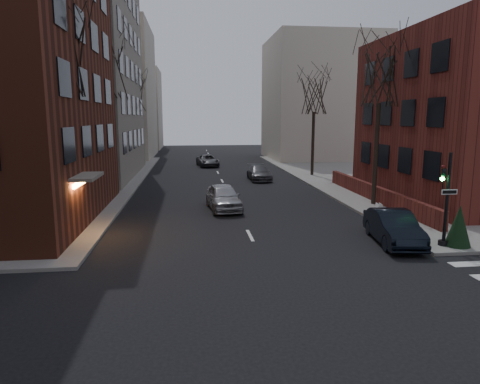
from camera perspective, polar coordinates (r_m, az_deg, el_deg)
name	(u,v)px	position (r m, az deg, el deg)	size (l,w,h in m)	color
building_left_tan	(25,21)	(44.79, -26.70, 19.74)	(18.00, 18.00, 28.00)	gray
low_wall_right	(374,193)	(29.65, 17.49, -0.13)	(0.35, 16.00, 1.00)	maroon
building_distant_la	(101,92)	(63.91, -18.10, 12.50)	(14.00, 16.00, 18.00)	#BDB1A0
building_distant_ra	(321,99)	(60.35, 10.74, 12.04)	(14.00, 14.00, 16.00)	#BDB1A0
building_distant_lb	(132,109)	(80.30, -14.19, 10.63)	(10.00, 12.00, 14.00)	#BDB1A0
traffic_signal	(445,205)	(20.11, 25.68, -1.61)	(0.76, 0.44, 4.00)	black
tree_left_a	(59,55)	(22.64, -23.03, 16.49)	(4.18, 4.18, 10.26)	#2D231C
tree_left_b	(107,72)	(34.33, -17.33, 15.05)	(4.40, 4.40, 10.80)	#2D231C
tree_left_c	(132,94)	(48.07, -14.17, 12.54)	(3.96, 3.96, 9.72)	#2D231C
tree_right_a	(380,77)	(28.22, 18.18, 14.41)	(3.96, 3.96, 9.72)	#2D231C
tree_right_b	(314,96)	(41.33, 9.87, 12.55)	(3.74, 3.74, 9.18)	#2D231C
streetlamp_near	(108,138)	(30.15, -17.13, 6.92)	(0.36, 0.36, 6.28)	black
streetlamp_far	(141,130)	(49.94, -13.00, 8.12)	(0.36, 0.36, 6.28)	black
parked_sedan	(393,227)	(20.36, 19.78, -4.45)	(1.56, 4.48, 1.48)	black
car_lane_silver	(223,197)	(26.21, -2.22, -0.66)	(1.83, 4.55, 1.55)	#A0A1A5
car_lane_gray	(259,173)	(38.63, 2.56, 2.58)	(1.84, 4.54, 1.32)	#47474C
car_lane_far	(208,161)	(49.73, -4.34, 4.21)	(2.19, 4.75, 1.32)	#404045
sandwich_board	(379,211)	(24.31, 18.01, -2.44)	(0.39, 0.54, 0.87)	white
evergreen_shrub	(459,226)	(20.48, 27.16, -4.03)	(1.06, 1.06, 1.77)	black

